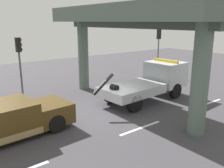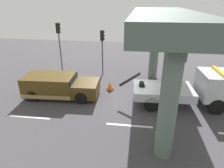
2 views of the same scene
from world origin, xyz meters
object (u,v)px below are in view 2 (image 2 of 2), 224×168
(tow_truck_white, at_px, (193,88))
(traffic_light_far, at_px, (102,43))
(traffic_light_near, at_px, (59,37))
(towed_van_green, at_px, (58,86))
(traffic_cone_orange, at_px, (110,86))

(tow_truck_white, height_order, traffic_light_far, traffic_light_far)
(traffic_light_near, xyz_separation_m, traffic_light_far, (4.00, 0.00, -0.38))
(tow_truck_white, relative_size, towed_van_green, 1.38)
(traffic_light_far, xyz_separation_m, traffic_cone_orange, (1.21, -3.46, -2.63))
(traffic_light_near, relative_size, traffic_cone_orange, 6.93)
(traffic_light_far, bearing_deg, traffic_light_near, 180.00)
(tow_truck_white, relative_size, traffic_light_near, 1.59)
(traffic_cone_orange, bearing_deg, towed_van_green, -156.38)
(towed_van_green, height_order, traffic_light_far, traffic_light_far)
(tow_truck_white, bearing_deg, towed_van_green, -179.71)
(traffic_light_near, bearing_deg, traffic_light_far, 0.00)
(towed_van_green, relative_size, traffic_light_near, 1.16)
(tow_truck_white, height_order, traffic_cone_orange, tow_truck_white)
(towed_van_green, relative_size, traffic_cone_orange, 8.02)
(tow_truck_white, distance_m, traffic_light_near, 12.16)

